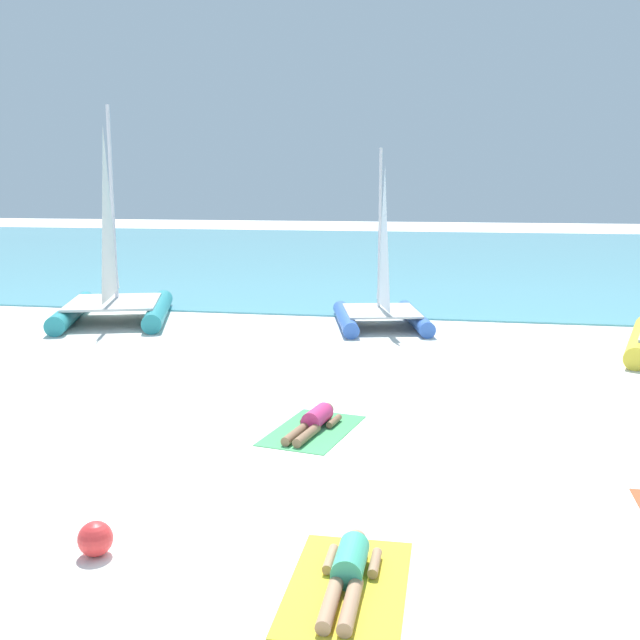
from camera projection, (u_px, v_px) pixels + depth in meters
name	position (u px, v px, depth m)	size (l,w,h in m)	color
ground_plane	(352.00, 338.00, 18.38)	(120.00, 120.00, 0.00)	white
ocean_water	(415.00, 254.00, 40.49)	(120.00, 40.00, 0.05)	#5BB2C1
sailboat_teal	(114.00, 290.00, 20.56)	(4.14, 5.17, 5.86)	teal
sailboat_blue	(381.00, 301.00, 19.79)	(3.08, 4.03, 4.68)	blue
towel_center_left	(313.00, 430.00, 11.45)	(1.10, 1.90, 0.01)	#4CB266
sunbather_center_left	(314.00, 421.00, 11.49)	(0.68, 1.56, 0.30)	#D83372
towel_center_right	(347.00, 586.00, 7.01)	(1.10, 1.90, 0.01)	yellow
sunbather_center_right	(349.00, 570.00, 7.05)	(0.55, 1.56, 0.30)	#3FB28C
beach_ball	(95.00, 539.00, 7.57)	(0.36, 0.36, 0.36)	red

